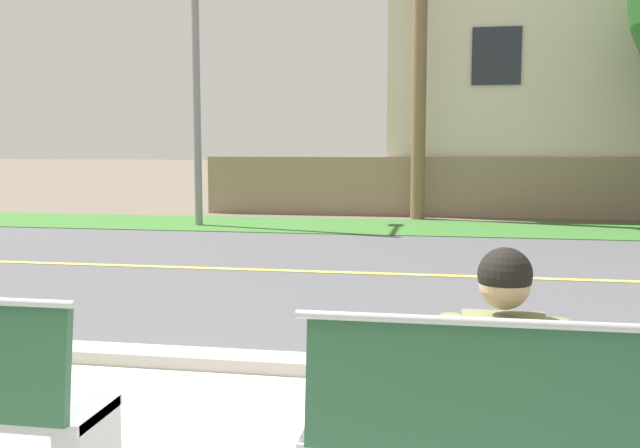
{
  "coord_description": "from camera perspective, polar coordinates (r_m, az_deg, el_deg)",
  "views": [
    {
      "loc": [
        1.08,
        -2.68,
        1.66
      ],
      "look_at": [
        0.01,
        3.29,
        1.0
      ],
      "focal_mm": 40.29,
      "sensor_mm": 36.0,
      "label": 1
    }
  ],
  "objects": [
    {
      "name": "house_across_street",
      "position": [
        20.66,
        19.03,
        11.58
      ],
      "size": [
        9.77,
        6.91,
        7.32
      ],
      "color": "beige",
      "rests_on": "ground_plane"
    },
    {
      "name": "garden_wall",
      "position": [
        17.17,
        12.33,
        2.89
      ],
      "size": [
        13.0,
        0.36,
        1.4
      ],
      "primitive_type": "cube",
      "color": "gray",
      "rests_on": "ground_plane"
    },
    {
      "name": "streetlamp",
      "position": [
        15.51,
        -9.65,
        15.98
      ],
      "size": [
        0.24,
        2.1,
        7.59
      ],
      "color": "gray",
      "rests_on": "ground_plane"
    },
    {
      "name": "bench_right",
      "position": [
        3.17,
        17.86,
        -16.31
      ],
      "size": [
        2.04,
        0.48,
        1.01
      ],
      "color": "#9EA0A8",
      "rests_on": "ground_plane"
    },
    {
      "name": "road_centre_line",
      "position": [
        9.39,
        3.42,
        -3.91
      ],
      "size": [
        48.0,
        0.14,
        0.01
      ],
      "primitive_type": "cube",
      "color": "#E0CC4C",
      "rests_on": "ground_plane"
    },
    {
      "name": "curb_edge",
      "position": [
        5.39,
        -1.88,
        -11.12
      ],
      "size": [
        44.0,
        0.3,
        0.11
      ],
      "primitive_type": "cube",
      "color": "#ADA89E",
      "rests_on": "ground_plane"
    },
    {
      "name": "ground_plane",
      "position": [
        10.87,
        4.35,
        -2.58
      ],
      "size": [
        140.0,
        140.0,
        0.0
      ],
      "primitive_type": "plane",
      "color": "#665B4C"
    },
    {
      "name": "far_verge_grass",
      "position": [
        14.74,
        5.91,
        -0.23
      ],
      "size": [
        48.0,
        2.8,
        0.02
      ],
      "primitive_type": "cube",
      "color": "#38702D",
      "rests_on": "ground_plane"
    },
    {
      "name": "seated_person_olive",
      "position": [
        3.24,
        14.13,
        -11.73
      ],
      "size": [
        0.52,
        0.68,
        1.25
      ],
      "color": "#47382D",
      "rests_on": "ground_plane"
    },
    {
      "name": "street_asphalt",
      "position": [
        9.39,
        3.42,
        -3.94
      ],
      "size": [
        52.0,
        8.0,
        0.01
      ],
      "primitive_type": "cube",
      "color": "#515156",
      "rests_on": "ground_plane"
    }
  ]
}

